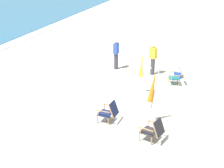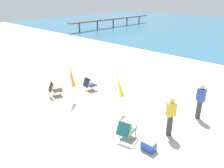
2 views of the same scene
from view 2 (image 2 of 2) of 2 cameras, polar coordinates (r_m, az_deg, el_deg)
ground_plane at (r=10.26m, az=-2.46°, el=-7.74°), size 80.00×80.00×0.00m
surf_band at (r=19.24m, az=22.56°, el=5.21°), size 80.00×1.10×0.06m
beach_chair_back_left at (r=12.47m, az=-5.94°, el=0.03°), size 0.65×0.74×0.81m
beach_chair_front_left at (r=8.42m, az=3.67°, el=-11.79°), size 0.74×0.87×0.78m
beach_chair_far_center at (r=12.16m, az=-14.77°, el=-1.22°), size 0.76×0.84×0.81m
umbrella_furled_orange at (r=10.97m, az=-10.46°, el=1.93°), size 0.28×0.42×2.11m
umbrella_furled_yellow at (r=9.87m, az=1.87°, el=-0.32°), size 0.69×0.38×2.05m
person_near_chairs at (r=10.27m, az=22.02°, el=-4.18°), size 0.36×0.24×1.63m
person_by_waterline at (r=8.70m, az=15.03°, el=-8.13°), size 0.33×0.39×1.63m
cooler_box at (r=8.13m, az=9.56°, el=-15.40°), size 0.49×0.35×0.40m
pier_distant at (r=37.44m, az=0.30°, el=16.54°), size 0.90×17.73×1.51m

